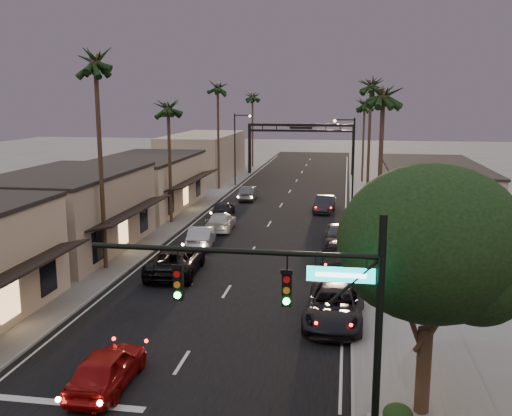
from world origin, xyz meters
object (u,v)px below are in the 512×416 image
(traffic_signal, at_px, (311,306))
(curbside_near, at_px, (335,306))
(palm_ra, at_px, (384,88))
(palm_rb, at_px, (371,81))
(palm_lb, at_px, (95,56))
(palm_lc, at_px, (168,103))
(palm_ld, at_px, (218,85))
(oncoming_red, at_px, (107,368))
(arch, at_px, (301,136))
(streetlight_right, at_px, (351,156))
(corner_tree, at_px, (433,250))
(streetlight_left, at_px, (237,144))
(palm_far, at_px, (252,94))
(oncoming_silver, at_px, (202,236))
(curbside_black, at_px, (338,256))
(palm_rc, at_px, (365,101))
(oncoming_pickup, at_px, (176,260))

(traffic_signal, height_order, curbside_near, traffic_signal)
(palm_ra, height_order, palm_rb, palm_rb)
(palm_lb, relative_size, palm_lc, 1.25)
(palm_ld, bearing_deg, palm_ra, -60.98)
(palm_ra, relative_size, oncoming_red, 2.87)
(arch, height_order, palm_lc, palm_lc)
(streetlight_right, height_order, palm_lc, palm_lc)
(corner_tree, bearing_deg, streetlight_left, 107.97)
(palm_ra, bearing_deg, palm_far, 107.38)
(palm_rb, bearing_deg, oncoming_silver, -129.12)
(traffic_signal, distance_m, palm_lc, 35.46)
(streetlight_right, xyz_separation_m, palm_far, (-15.22, 33.00, 6.11))
(palm_far, bearing_deg, traffic_signal, -79.30)
(curbside_near, bearing_deg, oncoming_silver, 129.92)
(palm_ra, height_order, curbside_near, palm_ra)
(corner_tree, height_order, curbside_black, corner_tree)
(palm_ld, bearing_deg, palm_rc, 27.62)
(corner_tree, distance_m, curbside_black, 18.26)
(palm_ld, distance_m, palm_rb, 20.42)
(palm_lc, distance_m, curbside_near, 27.15)
(traffic_signal, bearing_deg, palm_ra, 81.72)
(palm_rc, bearing_deg, palm_far, 140.36)
(palm_ld, relative_size, curbside_black, 2.62)
(oncoming_silver, distance_m, curbside_black, 10.87)
(palm_lb, relative_size, palm_far, 1.15)
(streetlight_right, relative_size, palm_lc, 0.74)
(traffic_signal, height_order, streetlight_right, streetlight_right)
(palm_lb, relative_size, oncoming_red, 3.30)
(arch, distance_m, palm_lb, 49.39)
(corner_tree, relative_size, palm_rc, 0.72)
(arch, height_order, streetlight_right, streetlight_right)
(palm_ld, relative_size, palm_far, 1.08)
(traffic_signal, xyz_separation_m, palm_rc, (2.91, 60.00, 5.39))
(traffic_signal, distance_m, corner_tree, 5.20)
(corner_tree, distance_m, oncoming_silver, 25.57)
(streetlight_left, height_order, palm_lb, palm_lb)
(palm_lc, relative_size, oncoming_silver, 2.56)
(streetlight_right, relative_size, palm_rc, 0.74)
(streetlight_left, bearing_deg, corner_tree, -72.03)
(streetlight_right, xyz_separation_m, palm_ra, (1.68, -21.00, 6.11))
(palm_ld, bearing_deg, curbside_black, -64.00)
(palm_lc, height_order, palm_ld, palm_ld)
(corner_tree, xyz_separation_m, palm_lc, (-18.08, 28.55, 4.49))
(corner_tree, xyz_separation_m, oncoming_pickup, (-13.33, 14.40, -5.10))
(palm_ld, height_order, oncoming_silver, palm_ld)
(palm_lb, height_order, palm_rb, palm_lb)
(corner_tree, distance_m, arch, 63.26)
(corner_tree, bearing_deg, oncoming_silver, 122.39)
(corner_tree, bearing_deg, arch, 98.62)
(streetlight_left, relative_size, palm_rb, 0.63)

